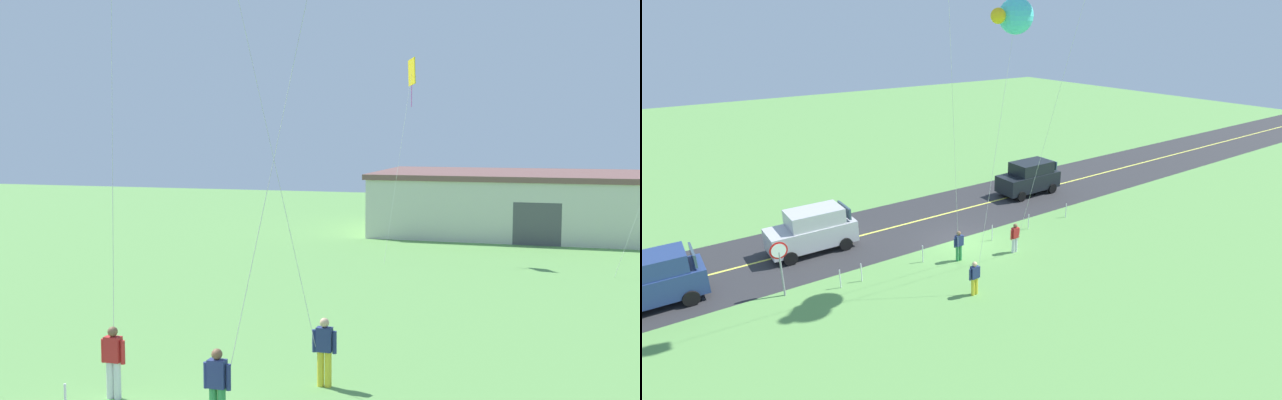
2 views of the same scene
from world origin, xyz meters
TOP-DOWN VIEW (x-y plane):
  - ground_plane at (0.00, 0.00)m, footprint 120.00×120.00m
  - asphalt_road at (0.00, -4.00)m, footprint 120.00×7.00m
  - road_centre_stripe at (0.00, -4.00)m, footprint 120.00×0.16m
  - car_suv_foreground at (6.86, -3.73)m, footprint 4.40×2.12m
  - car_parked_west_near at (-8.39, -3.89)m, footprint 4.40×2.12m
  - car_parked_east_near at (14.23, -2.50)m, footprint 4.40×2.12m
  - stop_sign at (9.45, -0.10)m, footprint 0.76×0.08m
  - person_adult_near at (-1.53, 2.50)m, footprint 0.58×0.22m
  - person_adult_companion at (1.36, 1.60)m, footprint 0.58×0.22m
  - person_child_watcher at (2.63, 4.63)m, footprint 0.58×0.22m
  - kite_yellow_high at (0.29, 3.96)m, footprint 3.11×1.40m
  - fence_post_0 at (-7.25, 0.70)m, footprint 0.05×0.05m
  - fence_post_1 at (-4.16, 0.70)m, footprint 0.05×0.05m
  - fence_post_2 at (-1.49, 0.70)m, footprint 0.05×0.05m
  - fence_post_3 at (2.91, 0.70)m, footprint 0.05×0.05m
  - fence_post_4 at (6.18, 0.70)m, footprint 0.05×0.05m
  - fence_post_5 at (7.20, 0.70)m, footprint 0.05×0.05m

SIDE VIEW (x-z plane):
  - ground_plane at x=0.00m, z-range -0.10..0.00m
  - asphalt_road at x=0.00m, z-range 0.00..0.00m
  - road_centre_stripe at x=0.00m, z-range 0.00..0.01m
  - fence_post_0 at x=-7.25m, z-range 0.00..0.90m
  - fence_post_1 at x=-4.16m, z-range 0.00..0.90m
  - fence_post_2 at x=-1.49m, z-range 0.00..0.90m
  - fence_post_3 at x=2.91m, z-range 0.00..0.90m
  - fence_post_4 at x=6.18m, z-range 0.00..0.90m
  - fence_post_5 at x=7.20m, z-range 0.00..0.90m
  - person_adult_near at x=-1.53m, z-range 0.06..1.66m
  - person_adult_companion at x=1.36m, z-range 0.06..1.66m
  - person_child_watcher at x=2.63m, z-range 0.06..1.66m
  - car_suv_foreground at x=6.86m, z-range 0.03..2.27m
  - car_parked_west_near at x=-8.39m, z-range 0.03..2.27m
  - car_parked_east_near at x=14.23m, z-range 0.03..2.27m
  - stop_sign at x=9.45m, z-range 0.52..3.08m
  - kite_yellow_high at x=0.29m, z-range 5.37..17.53m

